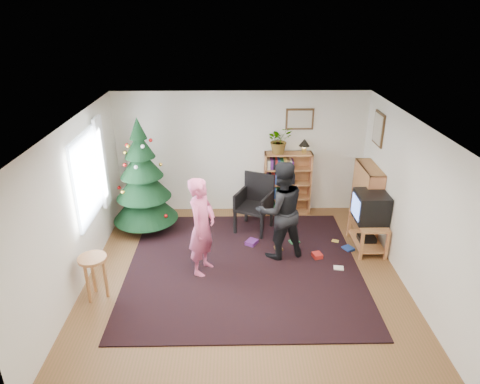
{
  "coord_description": "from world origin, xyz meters",
  "views": [
    {
      "loc": [
        -0.17,
        -5.71,
        4.03
      ],
      "look_at": [
        -0.05,
        0.89,
        1.1
      ],
      "focal_mm": 32.0,
      "sensor_mm": 36.0,
      "label": 1
    }
  ],
  "objects_px": {
    "picture_back": "(300,119)",
    "person_standing": "(202,227)",
    "armchair": "(253,200)",
    "stool": "(93,266)",
    "picture_right": "(379,129)",
    "table_lamp": "(304,143)",
    "crt_tv": "(371,207)",
    "christmas_tree": "(143,185)",
    "bookshelf_back": "(287,183)",
    "bookshelf_right": "(366,198)",
    "tv_stand": "(368,231)",
    "person_by_chair": "(280,211)",
    "potted_plant": "(279,140)"
  },
  "relations": [
    {
      "from": "stool",
      "to": "table_lamp",
      "type": "bearing_deg",
      "value": 38.96
    },
    {
      "from": "crt_tv",
      "to": "christmas_tree",
      "type": "bearing_deg",
      "value": 169.49
    },
    {
      "from": "armchair",
      "to": "stool",
      "type": "relative_size",
      "value": 1.59
    },
    {
      "from": "picture_right",
      "to": "potted_plant",
      "type": "height_order",
      "value": "picture_right"
    },
    {
      "from": "picture_back",
      "to": "person_standing",
      "type": "distance_m",
      "value": 3.12
    },
    {
      "from": "potted_plant",
      "to": "stool",
      "type": "bearing_deg",
      "value": -136.6
    },
    {
      "from": "stool",
      "to": "table_lamp",
      "type": "relative_size",
      "value": 2.37
    },
    {
      "from": "picture_back",
      "to": "armchair",
      "type": "distance_m",
      "value": 1.83
    },
    {
      "from": "crt_tv",
      "to": "stool",
      "type": "bearing_deg",
      "value": -163.12
    },
    {
      "from": "tv_stand",
      "to": "stool",
      "type": "height_order",
      "value": "stool"
    },
    {
      "from": "tv_stand",
      "to": "person_standing",
      "type": "xyz_separation_m",
      "value": [
        -2.88,
        -0.7,
        0.5
      ]
    },
    {
      "from": "bookshelf_right",
      "to": "bookshelf_back",
      "type": "bearing_deg",
      "value": 60.01
    },
    {
      "from": "armchair",
      "to": "christmas_tree",
      "type": "bearing_deg",
      "value": -154.65
    },
    {
      "from": "armchair",
      "to": "table_lamp",
      "type": "distance_m",
      "value": 1.52
    },
    {
      "from": "picture_back",
      "to": "armchair",
      "type": "relative_size",
      "value": 0.5
    },
    {
      "from": "stool",
      "to": "table_lamp",
      "type": "height_order",
      "value": "table_lamp"
    },
    {
      "from": "crt_tv",
      "to": "person_by_chair",
      "type": "xyz_separation_m",
      "value": [
        -1.59,
        -0.24,
        0.06
      ]
    },
    {
      "from": "picture_right",
      "to": "table_lamp",
      "type": "relative_size",
      "value": 2.07
    },
    {
      "from": "crt_tv",
      "to": "person_standing",
      "type": "xyz_separation_m",
      "value": [
        -2.87,
        -0.7,
        0.02
      ]
    },
    {
      "from": "armchair",
      "to": "bookshelf_right",
      "type": "bearing_deg",
      "value": 21.47
    },
    {
      "from": "picture_back",
      "to": "tv_stand",
      "type": "bearing_deg",
      "value": -55.95
    },
    {
      "from": "bookshelf_back",
      "to": "christmas_tree",
      "type": "bearing_deg",
      "value": -166.01
    },
    {
      "from": "table_lamp",
      "to": "potted_plant",
      "type": "bearing_deg",
      "value": 180.0
    },
    {
      "from": "picture_back",
      "to": "bookshelf_back",
      "type": "height_order",
      "value": "picture_back"
    },
    {
      "from": "picture_right",
      "to": "table_lamp",
      "type": "bearing_deg",
      "value": 154.31
    },
    {
      "from": "bookshelf_right",
      "to": "tv_stand",
      "type": "bearing_deg",
      "value": 169.46
    },
    {
      "from": "potted_plant",
      "to": "person_standing",
      "type": "bearing_deg",
      "value": -123.22
    },
    {
      "from": "picture_back",
      "to": "crt_tv",
      "type": "bearing_deg",
      "value": -56.02
    },
    {
      "from": "picture_right",
      "to": "person_by_chair",
      "type": "xyz_separation_m",
      "value": [
        -1.85,
        -1.1,
        -1.09
      ]
    },
    {
      "from": "bookshelf_back",
      "to": "person_standing",
      "type": "distance_m",
      "value": 2.68
    },
    {
      "from": "potted_plant",
      "to": "picture_right",
      "type": "bearing_deg",
      "value": -18.87
    },
    {
      "from": "armchair",
      "to": "person_by_chair",
      "type": "distance_m",
      "value": 1.12
    },
    {
      "from": "person_by_chair",
      "to": "person_standing",
      "type": "bearing_deg",
      "value": 3.23
    },
    {
      "from": "bookshelf_back",
      "to": "armchair",
      "type": "distance_m",
      "value": 0.99
    },
    {
      "from": "bookshelf_back",
      "to": "crt_tv",
      "type": "distance_m",
      "value": 1.93
    },
    {
      "from": "picture_back",
      "to": "armchair",
      "type": "xyz_separation_m",
      "value": [
        -0.93,
        -0.81,
        -1.36
      ]
    },
    {
      "from": "picture_back",
      "to": "table_lamp",
      "type": "bearing_deg",
      "value": -53.85
    },
    {
      "from": "picture_right",
      "to": "armchair",
      "type": "height_order",
      "value": "picture_right"
    },
    {
      "from": "christmas_tree",
      "to": "bookshelf_right",
      "type": "height_order",
      "value": "christmas_tree"
    },
    {
      "from": "christmas_tree",
      "to": "tv_stand",
      "type": "xyz_separation_m",
      "value": [
        4.06,
        -0.75,
        -0.6
      ]
    },
    {
      "from": "picture_right",
      "to": "table_lamp",
      "type": "height_order",
      "value": "picture_right"
    },
    {
      "from": "bookshelf_right",
      "to": "table_lamp",
      "type": "xyz_separation_m",
      "value": [
        -1.09,
        0.8,
        0.83
      ]
    },
    {
      "from": "bookshelf_back",
      "to": "potted_plant",
      "type": "xyz_separation_m",
      "value": [
        -0.2,
        0.0,
        0.91
      ]
    },
    {
      "from": "christmas_tree",
      "to": "bookshelf_right",
      "type": "relative_size",
      "value": 1.7
    },
    {
      "from": "picture_back",
      "to": "crt_tv",
      "type": "distance_m",
      "value": 2.23
    },
    {
      "from": "bookshelf_right",
      "to": "tv_stand",
      "type": "height_order",
      "value": "bookshelf_right"
    },
    {
      "from": "picture_back",
      "to": "stool",
      "type": "height_order",
      "value": "picture_back"
    },
    {
      "from": "picture_back",
      "to": "picture_right",
      "type": "height_order",
      "value": "picture_right"
    },
    {
      "from": "picture_right",
      "to": "bookshelf_back",
      "type": "height_order",
      "value": "picture_right"
    },
    {
      "from": "crt_tv",
      "to": "armchair",
      "type": "relative_size",
      "value": 0.53
    }
  ]
}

